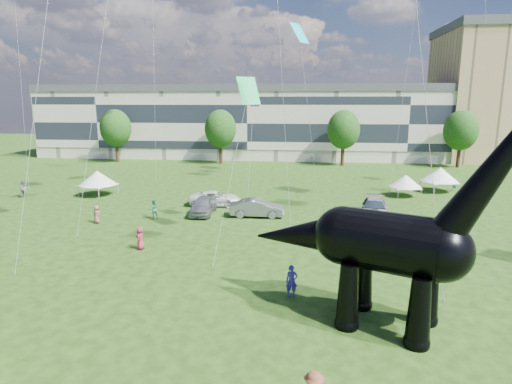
# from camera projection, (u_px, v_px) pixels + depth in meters

# --- Properties ---
(ground) EXTENTS (220.00, 220.00, 0.00)m
(ground) POSITION_uv_depth(u_px,v_px,m) (266.00, 341.00, 18.82)
(ground) COLOR #16330C
(ground) RESTS_ON ground
(terrace_row) EXTENTS (78.00, 11.00, 12.00)m
(terrace_row) POSITION_uv_depth(u_px,v_px,m) (251.00, 125.00, 78.66)
(terrace_row) COLOR beige
(terrace_row) RESTS_ON ground
(tree_far_left) EXTENTS (5.20, 5.20, 9.44)m
(tree_far_left) POSITION_uv_depth(u_px,v_px,m) (115.00, 125.00, 72.13)
(tree_far_left) COLOR #382314
(tree_far_left) RESTS_ON ground
(tree_mid_left) EXTENTS (5.20, 5.20, 9.44)m
(tree_mid_left) POSITION_uv_depth(u_px,v_px,m) (220.00, 126.00, 70.26)
(tree_mid_left) COLOR #382314
(tree_mid_left) RESTS_ON ground
(tree_mid_right) EXTENTS (5.20, 5.20, 9.44)m
(tree_mid_right) POSITION_uv_depth(u_px,v_px,m) (344.00, 126.00, 68.19)
(tree_mid_right) COLOR #382314
(tree_mid_right) RESTS_ON ground
(tree_far_right) EXTENTS (5.20, 5.20, 9.44)m
(tree_far_right) POSITION_uv_depth(u_px,v_px,m) (461.00, 127.00, 66.33)
(tree_far_right) COLOR #382314
(tree_far_right) RESTS_ON ground
(dinosaur_sculpture) EXTENTS (12.17, 6.83, 10.29)m
(dinosaur_sculpture) POSITION_uv_depth(u_px,v_px,m) (379.00, 245.00, 19.68)
(dinosaur_sculpture) COLOR black
(dinosaur_sculpture) RESTS_ON ground
(car_silver) EXTENTS (1.96, 4.84, 1.65)m
(car_silver) POSITION_uv_depth(u_px,v_px,m) (203.00, 205.00, 39.75)
(car_silver) COLOR #A3A4A8
(car_silver) RESTS_ON ground
(car_grey) EXTENTS (4.97, 1.85, 1.62)m
(car_grey) POSITION_uv_depth(u_px,v_px,m) (257.00, 208.00, 38.82)
(car_grey) COLOR slate
(car_grey) RESTS_ON ground
(car_white) EXTENTS (5.33, 2.68, 1.45)m
(car_white) POSITION_uv_depth(u_px,v_px,m) (215.00, 198.00, 43.00)
(car_white) COLOR white
(car_white) RESTS_ON ground
(car_dark) EXTENTS (3.10, 5.90, 1.63)m
(car_dark) POSITION_uv_depth(u_px,v_px,m) (375.00, 208.00, 38.72)
(car_dark) COLOR #595960
(car_dark) RESTS_ON ground
(gazebo_near) EXTENTS (4.00, 4.00, 2.40)m
(gazebo_near) POSITION_uv_depth(u_px,v_px,m) (405.00, 181.00, 46.96)
(gazebo_near) COLOR silver
(gazebo_near) RESTS_ON ground
(gazebo_far) EXTENTS (4.97, 4.97, 2.82)m
(gazebo_far) POSITION_uv_depth(u_px,v_px,m) (440.00, 175.00, 49.27)
(gazebo_far) COLOR white
(gazebo_far) RESTS_ON ground
(gazebo_left) EXTENTS (5.06, 5.06, 2.79)m
(gazebo_left) POSITION_uv_depth(u_px,v_px,m) (98.00, 178.00, 47.28)
(gazebo_left) COLOR silver
(gazebo_left) RESTS_ON ground
(visitors) EXTENTS (48.76, 39.81, 1.87)m
(visitors) POSITION_uv_depth(u_px,v_px,m) (196.00, 230.00, 32.07)
(visitors) COLOR #35864D
(visitors) RESTS_ON ground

